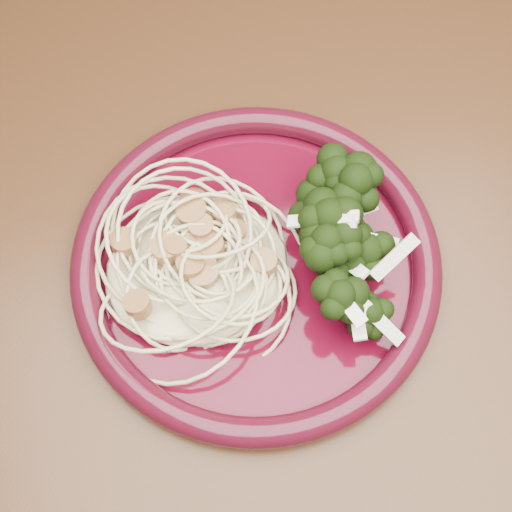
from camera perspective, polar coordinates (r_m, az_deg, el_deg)
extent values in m
plane|color=#54351D|center=(1.24, -4.36, -19.01)|extent=(3.50, 3.50, 0.00)
cube|color=#472814|center=(0.53, -9.91, -10.17)|extent=(1.20, 0.80, 0.04)
cylinder|color=#472814|center=(1.13, 17.70, 9.76)|extent=(0.06, 0.06, 0.71)
cylinder|color=#440515|center=(0.53, 0.00, -0.79)|extent=(0.30, 0.30, 0.01)
torus|color=#440C1A|center=(0.52, 0.00, -0.39)|extent=(0.30, 0.30, 0.02)
ellipsoid|color=beige|center=(0.51, -4.82, -0.66)|extent=(0.15, 0.13, 0.03)
ellipsoid|color=black|center=(0.51, 5.90, 1.37)|extent=(0.10, 0.15, 0.05)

